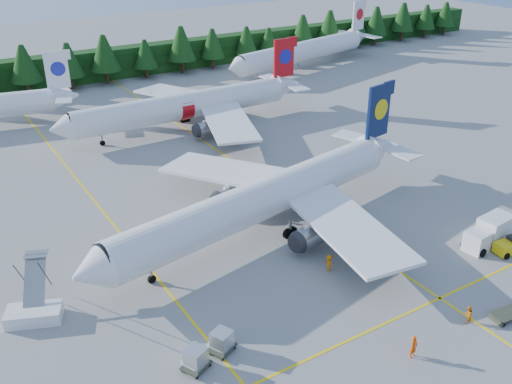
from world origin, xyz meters
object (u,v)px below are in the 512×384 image
airliner_navy (255,203)px  airstairs (34,309)px  service_truck (489,232)px  baggage_tug (510,246)px  airliner_red (179,107)px

airliner_navy → airstairs: size_ratio=6.22×
service_truck → baggage_tug: service_truck is taller
airstairs → service_truck: size_ratio=1.11×
airstairs → airliner_navy: bearing=27.1°
airliner_red → airstairs: airliner_red is taller
airliner_red → service_truck: 49.75m
airstairs → service_truck: (42.10, -12.32, 0.55)m
airliner_red → airstairs: 47.04m
airliner_red → airstairs: bearing=-130.9°
airliner_navy → service_truck: airliner_navy is taller
airliner_red → baggage_tug: 52.05m
service_truck → airstairs: bearing=158.1°
airliner_navy → airliner_red: 34.64m
airliner_navy → baggage_tug: airliner_navy is taller
service_truck → baggage_tug: (0.60, -2.20, -0.66)m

